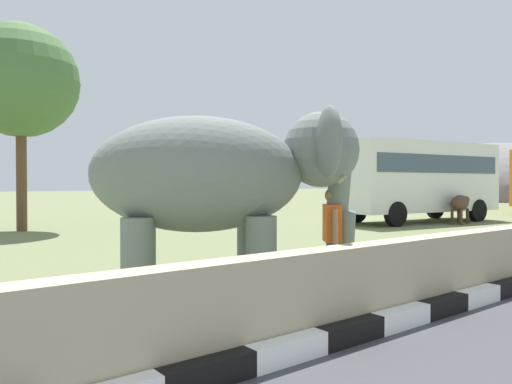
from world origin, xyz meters
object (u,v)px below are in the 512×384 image
at_px(person_handler, 332,235).
at_px(cow_near, 460,204).
at_px(elephant, 224,177).
at_px(bus_white, 418,175).

xyz_separation_m(person_handler, cow_near, (13.71, 5.56, -0.06)).
xyz_separation_m(elephant, bus_white, (14.80, 6.57, 0.25)).
xyz_separation_m(bus_white, cow_near, (0.43, -1.76, -1.21)).
height_order(elephant, bus_white, bus_white).
bearing_deg(bus_white, elephant, -156.06).
bearing_deg(cow_near, elephant, -162.49).
distance_m(bus_white, cow_near, 2.18).
bearing_deg(elephant, bus_white, 23.94).
xyz_separation_m(person_handler, bus_white, (13.28, 7.32, 1.15)).
xyz_separation_m(elephant, cow_near, (15.23, 4.81, -0.95)).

